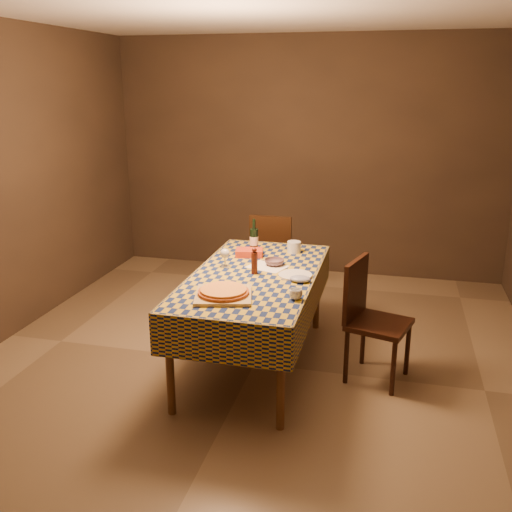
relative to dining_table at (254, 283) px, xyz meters
name	(u,v)px	position (x,y,z in m)	size (l,w,h in m)	color
room	(254,200)	(0.00, 0.00, 0.66)	(5.00, 5.10, 2.70)	brown
dining_table	(254,283)	(0.00, 0.00, 0.00)	(0.94, 1.84, 0.77)	brown
cutting_board	(224,295)	(-0.09, -0.52, 0.09)	(0.38, 0.38, 0.02)	tan
pizza	(223,291)	(-0.09, -0.52, 0.12)	(0.46, 0.46, 0.04)	#A3471B
pepper_mill	(254,262)	(0.00, 0.01, 0.17)	(0.05, 0.05, 0.21)	#451610
bowl	(274,262)	(0.10, 0.25, 0.10)	(0.16, 0.16, 0.05)	#624852
wine_glass	(225,254)	(-0.27, 0.12, 0.18)	(0.08, 0.08, 0.15)	silver
wine_bottle	(254,240)	(-0.14, 0.56, 0.19)	(0.08, 0.08, 0.29)	black
deli_tub	(294,247)	(0.19, 0.64, 0.13)	(0.12, 0.12, 0.10)	silver
takeout_container	(249,253)	(-0.16, 0.45, 0.10)	(0.23, 0.16, 0.06)	#BB3418
white_plate	(295,275)	(0.31, 0.03, 0.08)	(0.26, 0.26, 0.01)	white
tumbler	(296,294)	(0.40, -0.45, 0.11)	(0.09, 0.09, 0.07)	silver
flour_patch	(267,267)	(0.06, 0.19, 0.08)	(0.29, 0.22, 0.00)	white
flour_bag	(300,279)	(0.37, -0.09, 0.10)	(0.16, 0.12, 0.05)	#929BBB
chair_far	(272,253)	(-0.16, 1.39, -0.17)	(0.42, 0.43, 0.93)	black
chair_right	(369,313)	(0.88, 0.02, -0.17)	(0.53, 0.52, 0.93)	black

